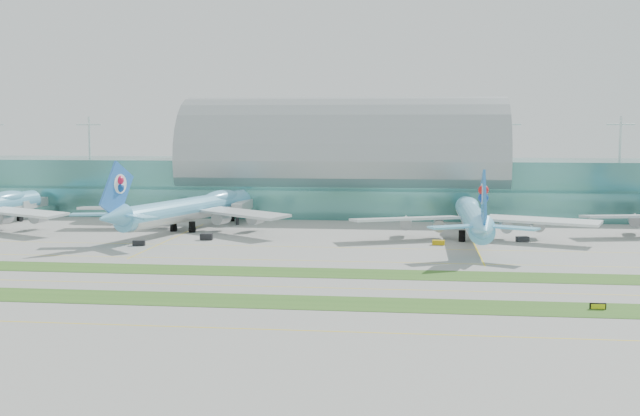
# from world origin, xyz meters

# --- Properties ---
(ground) EXTENTS (700.00, 700.00, 0.00)m
(ground) POSITION_xyz_m (0.00, 0.00, 0.00)
(ground) COLOR gray
(ground) RESTS_ON ground
(terminal) EXTENTS (340.00, 69.10, 36.00)m
(terminal) POSITION_xyz_m (0.01, 128.79, 14.23)
(terminal) COLOR #3D7A75
(terminal) RESTS_ON ground
(grass_strip_near) EXTENTS (420.00, 12.00, 0.08)m
(grass_strip_near) POSITION_xyz_m (0.00, -28.00, 0.04)
(grass_strip_near) COLOR #2D591E
(grass_strip_near) RESTS_ON ground
(grass_strip_far) EXTENTS (420.00, 12.00, 0.08)m
(grass_strip_far) POSITION_xyz_m (0.00, 2.00, 0.04)
(grass_strip_far) COLOR #2D591E
(grass_strip_far) RESTS_ON ground
(taxiline_a) EXTENTS (420.00, 0.35, 0.01)m
(taxiline_a) POSITION_xyz_m (0.00, -48.00, 0.01)
(taxiline_a) COLOR yellow
(taxiline_a) RESTS_ON ground
(taxiline_b) EXTENTS (420.00, 0.35, 0.01)m
(taxiline_b) POSITION_xyz_m (0.00, -14.00, 0.01)
(taxiline_b) COLOR yellow
(taxiline_b) RESTS_ON ground
(taxiline_c) EXTENTS (420.00, 0.35, 0.01)m
(taxiline_c) POSITION_xyz_m (0.00, 18.00, 0.01)
(taxiline_c) COLOR yellow
(taxiline_c) RESTS_ON ground
(taxiline_d) EXTENTS (420.00, 0.35, 0.01)m
(taxiline_d) POSITION_xyz_m (0.00, 40.00, 0.01)
(taxiline_d) COLOR yellow
(taxiline_d) RESTS_ON ground
(airliner_b) EXTENTS (71.12, 82.30, 23.09)m
(airliner_b) POSITION_xyz_m (-42.47, 70.84, 7.12)
(airliner_b) COLOR #67BAE4
(airliner_b) RESTS_ON ground
(airliner_c) EXTENTS (70.08, 79.39, 21.88)m
(airliner_c) POSITION_xyz_m (43.26, 59.68, 6.75)
(airliner_c) COLOR #70CBF7
(airliner_c) RESTS_ON ground
(gse_c) EXTENTS (3.55, 2.24, 1.42)m
(gse_c) POSITION_xyz_m (-47.24, 36.71, 0.71)
(gse_c) COLOR black
(gse_c) RESTS_ON ground
(gse_d) EXTENTS (3.53, 1.89, 1.82)m
(gse_d) POSITION_xyz_m (-31.91, 49.58, 0.91)
(gse_d) COLOR black
(gse_d) RESTS_ON ground
(gse_e) EXTENTS (3.51, 2.30, 1.30)m
(gse_e) POSITION_xyz_m (33.44, 47.88, 0.65)
(gse_e) COLOR #C19B0B
(gse_e) RESTS_ON ground
(gse_f) EXTENTS (3.80, 3.00, 1.46)m
(gse_f) POSITION_xyz_m (56.97, 56.93, 0.73)
(gse_f) COLOR black
(gse_f) RESTS_ON ground
(taxiway_sign_east) EXTENTS (2.85, 0.37, 1.20)m
(taxiway_sign_east) POSITION_xyz_m (59.32, -27.37, 0.60)
(taxiway_sign_east) COLOR black
(taxiway_sign_east) RESTS_ON ground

